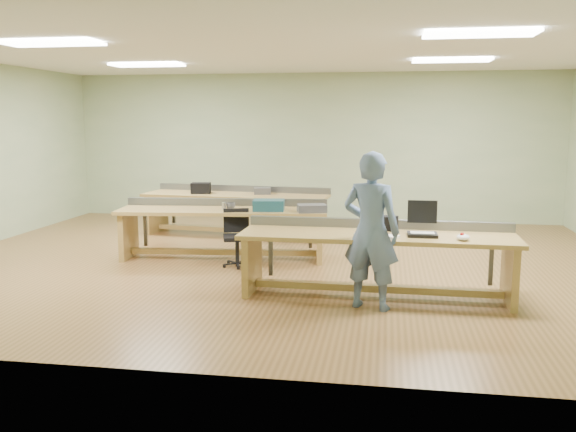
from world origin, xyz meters
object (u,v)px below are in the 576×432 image
object	(u,v)px
mug	(231,206)
drinks_can	(224,206)
laptop_base	(422,235)
task_chair	(237,245)
parts_bin_grey	(312,208)
parts_bin_teal	(269,205)
person	(371,231)
workbench_back	(236,204)
workbench_front	(377,249)
camera_bag	(386,223)
workbench_mid	(224,221)

from	to	relation	value
mug	drinks_can	bearing A→B (deg)	-142.95
laptop_base	task_chair	distance (m)	2.85
parts_bin_grey	parts_bin_teal	bearing A→B (deg)	174.60
person	workbench_back	bearing A→B (deg)	-40.75
task_chair	mug	distance (m)	0.67
workbench_front	laptop_base	size ratio (longest dim) A/B	9.59
person	parts_bin_teal	xyz separation A→B (m)	(-1.53, 2.06, -0.04)
workbench_back	camera_bag	size ratio (longest dim) A/B	13.35
workbench_mid	task_chair	bearing A→B (deg)	-60.58
workbench_front	mug	size ratio (longest dim) A/B	24.86
camera_bag	task_chair	distance (m)	2.36
person	task_chair	size ratio (longest dim) A/B	2.15
workbench_front	camera_bag	world-z (taller)	camera_bag
workbench_front	workbench_mid	bearing A→B (deg)	145.31
workbench_front	parts_bin_teal	xyz separation A→B (m)	(-1.59, 1.57, 0.26)
laptop_base	mug	bearing A→B (deg)	147.02
parts_bin_teal	drinks_can	world-z (taller)	parts_bin_teal
workbench_mid	task_chair	world-z (taller)	workbench_mid
person	drinks_can	xyz separation A→B (m)	(-2.19, 2.01, -0.06)
person	camera_bag	size ratio (longest dim) A/B	6.86
parts_bin_teal	drinks_can	xyz separation A→B (m)	(-0.66, -0.05, -0.02)
workbench_back	drinks_can	distance (m)	1.98
parts_bin_teal	parts_bin_grey	distance (m)	0.64
camera_bag	parts_bin_grey	distance (m)	1.66
workbench_mid	mug	distance (m)	0.28
camera_bag	drinks_can	bearing A→B (deg)	168.04
workbench_front	workbench_back	bearing A→B (deg)	127.42
workbench_back	camera_bag	distance (m)	4.20
task_chair	parts_bin_grey	distance (m)	1.19
workbench_front	parts_bin_teal	bearing A→B (deg)	136.36
workbench_mid	camera_bag	distance (m)	2.80
mug	workbench_front	bearing A→B (deg)	-36.24
camera_bag	mug	distance (m)	2.64
laptop_base	parts_bin_teal	distance (m)	2.68
task_chair	drinks_can	distance (m)	0.66
parts_bin_teal	camera_bag	bearing A→B (deg)	-38.48
drinks_can	laptop_base	bearing A→B (deg)	-30.51
task_chair	parts_bin_teal	world-z (taller)	parts_bin_teal
parts_bin_teal	task_chair	bearing A→B (deg)	-136.15
workbench_front	workbench_mid	world-z (taller)	same
workbench_back	parts_bin_grey	world-z (taller)	same
laptop_base	parts_bin_grey	bearing A→B (deg)	131.46
laptop_base	task_chair	bearing A→B (deg)	151.71
workbench_mid	drinks_can	distance (m)	0.28
workbench_mid	workbench_front	bearing A→B (deg)	-41.33
workbench_mid	workbench_back	size ratio (longest dim) A/B	0.93
workbench_mid	mug	world-z (taller)	workbench_mid
mug	laptop_base	bearing A→B (deg)	-32.28
workbench_mid	person	world-z (taller)	person
workbench_back	mug	world-z (taller)	workbench_back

